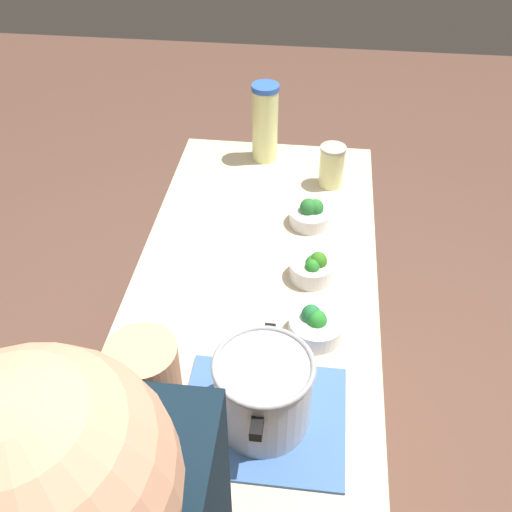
{
  "coord_description": "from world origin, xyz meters",
  "views": [
    {
      "loc": [
        1.22,
        0.15,
        2.01
      ],
      "look_at": [
        0.0,
        0.0,
        0.95
      ],
      "focal_mm": 41.42,
      "sensor_mm": 36.0,
      "label": 1
    }
  ],
  "objects_px": {
    "broccoli_bowl_back": "(316,325)",
    "lemonade_pitcher": "(265,123)",
    "mason_jar": "(332,166)",
    "broccoli_bowl_center": "(312,268)",
    "broccoli_bowl_front": "(310,215)",
    "cooking_pot": "(263,391)"
  },
  "relations": [
    {
      "from": "lemonade_pitcher",
      "to": "broccoli_bowl_back",
      "type": "relative_size",
      "value": 2.04
    },
    {
      "from": "lemonade_pitcher",
      "to": "broccoli_bowl_center",
      "type": "xyz_separation_m",
      "value": [
        0.61,
        0.2,
        -0.1
      ]
    },
    {
      "from": "cooking_pot",
      "to": "broccoli_bowl_center",
      "type": "height_order",
      "value": "cooking_pot"
    },
    {
      "from": "cooking_pot",
      "to": "mason_jar",
      "type": "xyz_separation_m",
      "value": [
        -0.94,
        0.12,
        -0.03
      ]
    },
    {
      "from": "lemonade_pitcher",
      "to": "broccoli_bowl_back",
      "type": "height_order",
      "value": "lemonade_pitcher"
    },
    {
      "from": "broccoli_bowl_front",
      "to": "broccoli_bowl_center",
      "type": "distance_m",
      "value": 0.25
    },
    {
      "from": "mason_jar",
      "to": "broccoli_bowl_center",
      "type": "height_order",
      "value": "mason_jar"
    },
    {
      "from": "lemonade_pitcher",
      "to": "broccoli_bowl_back",
      "type": "xyz_separation_m",
      "value": [
        0.82,
        0.21,
        -0.1
      ]
    },
    {
      "from": "mason_jar",
      "to": "broccoli_bowl_center",
      "type": "relative_size",
      "value": 1.2
    },
    {
      "from": "mason_jar",
      "to": "broccoli_bowl_front",
      "type": "height_order",
      "value": "mason_jar"
    },
    {
      "from": "cooking_pot",
      "to": "broccoli_bowl_back",
      "type": "relative_size",
      "value": 2.06
    },
    {
      "from": "lemonade_pitcher",
      "to": "mason_jar",
      "type": "bearing_deg",
      "value": 58.87
    },
    {
      "from": "cooking_pot",
      "to": "broccoli_bowl_front",
      "type": "xyz_separation_m",
      "value": [
        -0.71,
        0.07,
        -0.07
      ]
    },
    {
      "from": "cooking_pot",
      "to": "broccoli_bowl_back",
      "type": "xyz_separation_m",
      "value": [
        -0.26,
        0.1,
        -0.07
      ]
    },
    {
      "from": "mason_jar",
      "to": "broccoli_bowl_center",
      "type": "distance_m",
      "value": 0.47
    },
    {
      "from": "cooking_pot",
      "to": "mason_jar",
      "type": "height_order",
      "value": "cooking_pot"
    },
    {
      "from": "cooking_pot",
      "to": "lemonade_pitcher",
      "type": "xyz_separation_m",
      "value": [
        -1.08,
        -0.11,
        0.04
      ]
    },
    {
      "from": "lemonade_pitcher",
      "to": "broccoli_bowl_center",
      "type": "relative_size",
      "value": 2.32
    },
    {
      "from": "broccoli_bowl_back",
      "to": "lemonade_pitcher",
      "type": "bearing_deg",
      "value": -165.31
    },
    {
      "from": "broccoli_bowl_center",
      "to": "broccoli_bowl_back",
      "type": "bearing_deg",
      "value": 4.9
    },
    {
      "from": "cooking_pot",
      "to": "lemonade_pitcher",
      "type": "height_order",
      "value": "lemonade_pitcher"
    },
    {
      "from": "lemonade_pitcher",
      "to": "broccoli_bowl_front",
      "type": "relative_size",
      "value": 2.19
    }
  ]
}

